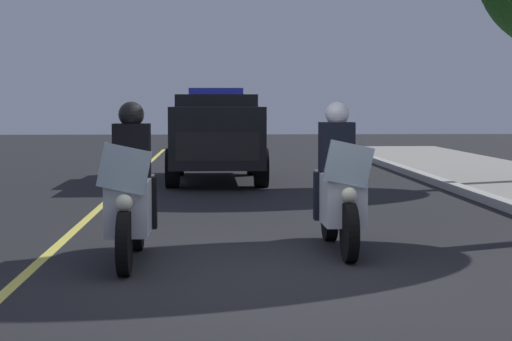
{
  "coord_description": "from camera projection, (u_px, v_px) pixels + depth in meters",
  "views": [
    {
      "loc": [
        8.37,
        -0.5,
        1.69
      ],
      "look_at": [
        -1.84,
        0.0,
        0.9
      ],
      "focal_mm": 60.31,
      "sensor_mm": 36.0,
      "label": 1
    }
  ],
  "objects": [
    {
      "name": "lane_stripe_center",
      "position": [
        22.0,
        277.0,
        8.37
      ],
      "size": [
        48.0,
        0.12,
        0.01
      ],
      "primitive_type": "cube",
      "color": "#E0D14C",
      "rests_on": "ground"
    },
    {
      "name": "ground_plane",
      "position": [
        265.0,
        275.0,
        8.49
      ],
      "size": [
        80.0,
        80.0,
        0.0
      ],
      "primitive_type": "plane",
      "color": "black"
    },
    {
      "name": "police_suv",
      "position": [
        216.0,
        133.0,
        18.96
      ],
      "size": [
        4.92,
        2.11,
        2.05
      ],
      "color": "black",
      "rests_on": "ground"
    },
    {
      "name": "police_motorcycle_lead_left",
      "position": [
        131.0,
        197.0,
        9.19
      ],
      "size": [
        2.14,
        0.56,
        1.72
      ],
      "color": "black",
      "rests_on": "ground"
    },
    {
      "name": "police_motorcycle_lead_right",
      "position": [
        339.0,
        190.0,
        9.9
      ],
      "size": [
        2.14,
        0.56,
        1.72
      ],
      "color": "black",
      "rests_on": "ground"
    }
  ]
}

